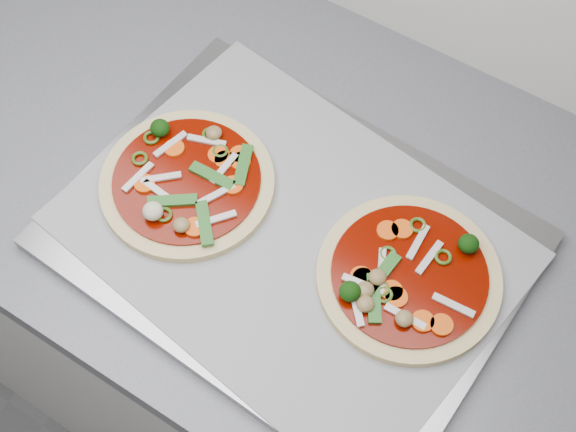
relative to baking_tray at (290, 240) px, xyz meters
The scene contains 6 objects.
base_cabinet 0.54m from the baking_tray, 13.61° to the left, with size 3.60×0.60×0.86m, color silver.
countertop 0.24m from the baking_tray, 13.61° to the left, with size 3.60×0.60×0.04m, color slate.
baking_tray is the anchor object (origin of this frame).
parchment 0.01m from the baking_tray, ahead, with size 0.49×0.36×0.00m, color #929397.
pizza_left 0.14m from the baking_tray, behind, with size 0.27×0.27×0.04m.
pizza_right 0.14m from the baking_tray, ahead, with size 0.27×0.27×0.04m.
Camera 1 is at (-0.00, 0.87, 1.73)m, focal length 50.00 mm.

